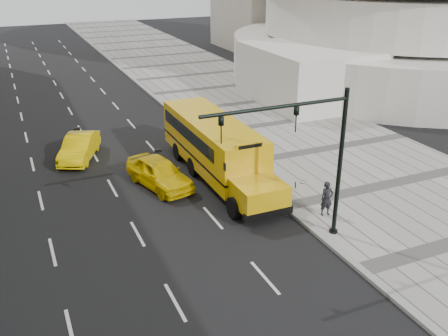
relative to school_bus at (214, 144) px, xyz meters
name	(u,v)px	position (x,y,z in m)	size (l,w,h in m)	color
ground	(131,185)	(-4.50, 0.47, -1.76)	(140.00, 140.00, 0.00)	black
sidewalk_museum	(325,150)	(7.50, 0.47, -1.69)	(12.00, 140.00, 0.15)	#9A9791
curb_museum	(236,165)	(1.50, 0.47, -1.69)	(0.30, 140.00, 0.15)	gray
school_bus	(214,144)	(0.00, 0.00, 0.00)	(2.96, 11.56, 3.19)	#D9A50B
taxi_near	(159,173)	(-3.19, -0.30, -1.01)	(1.79, 4.46, 1.52)	#F2CA02
taxi_far	(79,147)	(-6.34, 5.21, -1.05)	(1.51, 4.34, 1.43)	#F2CA02
pedestrian	(327,199)	(2.68, -6.58, -0.80)	(0.59, 0.39, 1.62)	black
traffic_signal	(311,150)	(0.69, -8.01, 2.33)	(6.18, 0.36, 6.40)	black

